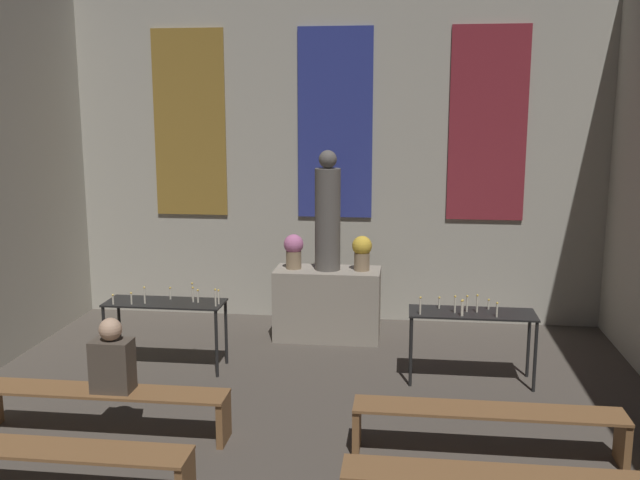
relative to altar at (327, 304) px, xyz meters
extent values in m
cube|color=#B2AD9E|center=(0.00, 0.97, 1.83)|extent=(7.51, 0.12, 4.57)
cube|color=olive|center=(-2.04, 0.89, 2.29)|extent=(1.02, 0.03, 2.56)
cube|color=navy|center=(0.00, 0.89, 2.29)|extent=(1.02, 0.03, 2.56)
cube|color=maroon|center=(2.04, 0.89, 2.29)|extent=(1.02, 0.03, 2.56)
cube|color=gray|center=(0.00, 0.00, 0.00)|extent=(1.35, 0.61, 0.92)
cylinder|color=#5B5651|center=(0.00, 0.00, 1.11)|extent=(0.33, 0.33, 1.30)
sphere|color=#5B5651|center=(0.00, 0.00, 1.87)|extent=(0.23, 0.23, 0.23)
cylinder|color=#937A5B|center=(-0.44, 0.00, 0.57)|extent=(0.20, 0.20, 0.23)
sphere|color=#C66B9E|center=(-0.44, 0.00, 0.78)|extent=(0.25, 0.25, 0.25)
cylinder|color=#937A5B|center=(0.44, 0.00, 0.57)|extent=(0.20, 0.20, 0.23)
sphere|color=gold|center=(0.44, 0.00, 0.78)|extent=(0.25, 0.25, 0.25)
cube|color=black|center=(-1.72, -1.30, 0.32)|extent=(1.36, 0.48, 0.02)
cylinder|color=black|center=(-2.37, -1.51, -0.07)|extent=(0.04, 0.04, 0.77)
cylinder|color=black|center=(-1.07, -1.51, -0.07)|extent=(0.04, 0.04, 0.77)
cylinder|color=black|center=(-2.37, -1.09, -0.07)|extent=(0.04, 0.04, 0.77)
cylinder|color=black|center=(-1.07, -1.09, -0.07)|extent=(0.04, 0.04, 0.77)
cylinder|color=silver|center=(-1.33, -1.28, 0.40)|extent=(0.02, 0.02, 0.13)
sphere|color=#F9CC4C|center=(-1.33, -1.28, 0.47)|extent=(0.02, 0.02, 0.02)
cylinder|color=silver|center=(-1.10, -1.41, 0.42)|extent=(0.02, 0.02, 0.18)
sphere|color=#F9CC4C|center=(-1.10, -1.41, 0.52)|extent=(0.02, 0.02, 0.02)
cylinder|color=silver|center=(-1.44, -1.14, 0.42)|extent=(0.02, 0.02, 0.17)
sphere|color=#F9CC4C|center=(-1.44, -1.14, 0.51)|extent=(0.02, 0.02, 0.02)
cylinder|color=silver|center=(-2.26, -1.48, 0.38)|extent=(0.02, 0.02, 0.10)
sphere|color=#F9CC4C|center=(-2.26, -1.48, 0.44)|extent=(0.02, 0.02, 0.02)
cylinder|color=silver|center=(-1.09, -1.32, 0.40)|extent=(0.02, 0.02, 0.15)
sphere|color=#F9CC4C|center=(-1.09, -1.32, 0.49)|extent=(0.02, 0.02, 0.02)
cylinder|color=silver|center=(-2.05, -1.45, 0.39)|extent=(0.02, 0.02, 0.12)
sphere|color=#F9CC4C|center=(-2.05, -1.45, 0.46)|extent=(0.02, 0.02, 0.02)
cylinder|color=silver|center=(-1.69, -1.19, 0.39)|extent=(0.02, 0.02, 0.12)
sphere|color=#F9CC4C|center=(-1.69, -1.19, 0.46)|extent=(0.02, 0.02, 0.02)
cylinder|color=silver|center=(-1.92, -1.40, 0.42)|extent=(0.02, 0.02, 0.17)
sphere|color=#F9CC4C|center=(-1.92, -1.40, 0.52)|extent=(0.02, 0.02, 0.02)
cylinder|color=silver|center=(-1.40, -1.27, 0.41)|extent=(0.02, 0.02, 0.16)
sphere|color=#F9CC4C|center=(-1.40, -1.27, 0.50)|extent=(0.02, 0.02, 0.02)
cube|color=black|center=(1.72, -1.30, 0.32)|extent=(1.36, 0.48, 0.02)
cylinder|color=black|center=(1.07, -1.51, -0.07)|extent=(0.04, 0.04, 0.77)
cylinder|color=black|center=(2.37, -1.51, -0.07)|extent=(0.04, 0.04, 0.77)
cylinder|color=black|center=(1.07, -1.09, -0.07)|extent=(0.04, 0.04, 0.77)
cylinder|color=black|center=(2.37, -1.09, -0.07)|extent=(0.04, 0.04, 0.77)
cylinder|color=silver|center=(1.91, -1.17, 0.38)|extent=(0.02, 0.02, 0.10)
sphere|color=#F9CC4C|center=(1.91, -1.17, 0.44)|extent=(0.02, 0.02, 0.02)
cylinder|color=silver|center=(1.59, -1.46, 0.41)|extent=(0.02, 0.02, 0.15)
sphere|color=#F9CC4C|center=(1.59, -1.46, 0.50)|extent=(0.02, 0.02, 0.02)
cylinder|color=silver|center=(1.96, -1.45, 0.40)|extent=(0.02, 0.02, 0.14)
sphere|color=#F9CC4C|center=(1.96, -1.45, 0.48)|extent=(0.02, 0.02, 0.02)
cylinder|color=silver|center=(1.60, -1.45, 0.41)|extent=(0.02, 0.02, 0.16)
sphere|color=#F9CC4C|center=(1.60, -1.45, 0.50)|extent=(0.02, 0.02, 0.02)
cylinder|color=silver|center=(1.37, -1.20, 0.39)|extent=(0.02, 0.02, 0.11)
sphere|color=#F9CC4C|center=(1.37, -1.20, 0.45)|extent=(0.02, 0.02, 0.02)
cylinder|color=silver|center=(1.16, -1.46, 0.42)|extent=(0.02, 0.02, 0.17)
sphere|color=#F9CC4C|center=(1.16, -1.46, 0.52)|extent=(0.02, 0.02, 0.02)
cylinder|color=silver|center=(1.53, -1.35, 0.42)|extent=(0.02, 0.02, 0.17)
sphere|color=#F9CC4C|center=(1.53, -1.35, 0.51)|extent=(0.02, 0.02, 0.02)
cylinder|color=silver|center=(1.66, -1.29, 0.41)|extent=(0.02, 0.02, 0.16)
sphere|color=#F9CC4C|center=(1.66, -1.29, 0.50)|extent=(0.02, 0.02, 0.02)
cylinder|color=silver|center=(1.77, -1.30, 0.42)|extent=(0.02, 0.02, 0.18)
sphere|color=#F9CC4C|center=(1.77, -1.30, 0.52)|extent=(0.02, 0.02, 0.02)
cube|color=brown|center=(-1.72, -4.15, -0.03)|extent=(2.30, 0.36, 0.03)
cube|color=brown|center=(1.72, -4.15, -0.03)|extent=(2.30, 0.36, 0.03)
cube|color=brown|center=(-1.72, -3.03, -0.03)|extent=(2.30, 0.36, 0.03)
cube|color=brown|center=(-0.60, -3.03, -0.25)|extent=(0.06, 0.32, 0.41)
cube|color=brown|center=(1.72, -3.03, -0.03)|extent=(2.30, 0.36, 0.03)
cube|color=brown|center=(0.60, -3.03, -0.25)|extent=(0.06, 0.32, 0.41)
cube|color=brown|center=(2.84, -3.03, -0.25)|extent=(0.06, 0.32, 0.41)
cube|color=#4C4238|center=(-1.62, -3.03, 0.22)|extent=(0.36, 0.24, 0.48)
sphere|color=tan|center=(-1.62, -3.03, 0.56)|extent=(0.21, 0.21, 0.21)
camera|label=1|loc=(0.99, -8.86, 2.52)|focal=40.00mm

